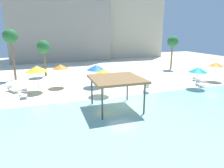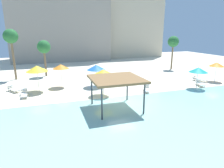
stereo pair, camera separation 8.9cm
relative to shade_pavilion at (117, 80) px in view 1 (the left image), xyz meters
The scene contains 20 objects.
ground_plane 3.11m from the shade_pavilion, 52.80° to the left, with size 80.00×80.00×0.00m, color beige.
lagoon_water 4.76m from the shade_pavilion, 74.80° to the right, with size 44.00×13.50×0.04m, color #99D1C6.
shade_pavilion is the anchor object (origin of this frame).
beach_umbrella_yellow_1 4.06m from the shade_pavilion, 89.79° to the left, with size 2.15×2.15×2.76m.
beach_umbrella_yellow_2 9.97m from the shade_pavilion, 130.77° to the left, with size 2.34×2.34×2.91m.
beach_umbrella_orange_3 16.67m from the shade_pavilion, 17.53° to the left, with size 1.93×1.93×2.56m.
beach_umbrella_orange_4 9.50m from the shade_pavilion, 114.41° to the left, with size 1.90×1.90×2.76m.
beach_umbrella_teal_5 11.42m from the shade_pavilion, 14.80° to the left, with size 2.07×2.07×2.53m.
beach_umbrella_blue_6 7.52m from the shade_pavilion, 89.22° to the left, with size 2.24×2.24×2.67m.
lounge_chair_0 15.25m from the shade_pavilion, 22.56° to the left, with size 1.33×1.97×0.74m.
lounge_chair_1 6.60m from the shade_pavilion, 37.28° to the left, with size 1.43×1.95×0.74m.
lounge_chair_2 10.25m from the shade_pavilion, 142.17° to the left, with size 0.74×1.94×0.74m.
lounge_chair_3 12.70m from the shade_pavilion, 137.90° to the left, with size 1.56×1.91×0.74m.
lounge_chair_5 9.81m from the shade_pavilion, 69.25° to the left, with size 0.88×1.96×0.74m.
lounge_chair_6 13.11m from the shade_pavilion, 17.16° to the left, with size 1.28×1.98×0.74m.
palm_tree_0 17.85m from the shade_pavilion, 123.82° to the left, with size 1.90×1.90×6.86m.
palm_tree_1 16.69m from the shade_pavilion, 110.27° to the left, with size 1.90×1.90×5.31m.
palm_tree_2 21.33m from the shade_pavilion, 42.81° to the left, with size 1.90×1.90×5.81m.
hotel_block_0 35.23m from the shade_pavilion, 93.29° to the left, with size 21.46×11.70×20.33m, color #9E9384.
hotel_block_1 38.69m from the shade_pavilion, 65.97° to the left, with size 16.79×8.23×17.97m, color beige.
Camera 1 is at (-6.31, -15.94, 6.39)m, focal length 30.79 mm.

